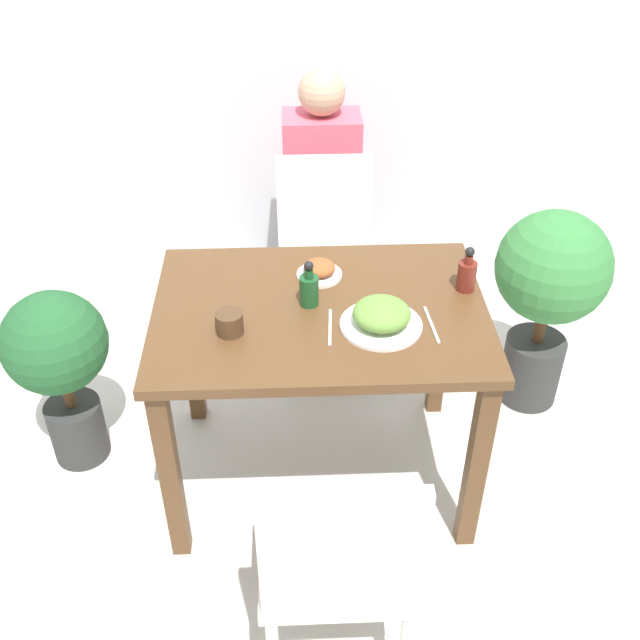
# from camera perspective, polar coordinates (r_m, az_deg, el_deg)

# --- Properties ---
(ground_plane) EXTENTS (16.00, 16.00, 0.00)m
(ground_plane) POSITION_cam_1_polar(r_m,az_deg,el_deg) (2.92, 0.00, -11.37)
(ground_plane) COLOR beige
(wall_back) EXTENTS (8.00, 0.05, 2.60)m
(wall_back) POSITION_cam_1_polar(r_m,az_deg,el_deg) (3.60, -1.13, 22.70)
(wall_back) COLOR silver
(wall_back) RESTS_ON ground_plane
(dining_table) EXTENTS (1.08, 0.76, 0.77)m
(dining_table) POSITION_cam_1_polar(r_m,az_deg,el_deg) (2.48, 0.00, -1.29)
(dining_table) COLOR brown
(dining_table) RESTS_ON ground_plane
(chair_near) EXTENTS (0.42, 0.42, 0.90)m
(chair_near) POSITION_cam_1_polar(r_m,az_deg,el_deg) (2.05, 1.41, -17.68)
(chair_near) COLOR silver
(chair_near) RESTS_ON ground_plane
(chair_far) EXTENTS (0.42, 0.42, 0.90)m
(chair_far) POSITION_cam_1_polar(r_m,az_deg,el_deg) (3.18, 0.42, 5.12)
(chair_far) COLOR silver
(chair_far) RESTS_ON ground_plane
(food_plate) EXTENTS (0.26, 0.26, 0.09)m
(food_plate) POSITION_cam_1_polar(r_m,az_deg,el_deg) (2.31, 4.71, 0.29)
(food_plate) COLOR white
(food_plate) RESTS_ON dining_table
(side_plate) EXTENTS (0.15, 0.15, 0.06)m
(side_plate) POSITION_cam_1_polar(r_m,az_deg,el_deg) (2.54, -0.05, 3.83)
(side_plate) COLOR white
(side_plate) RESTS_ON dining_table
(drink_cup) EXTENTS (0.09, 0.09, 0.07)m
(drink_cup) POSITION_cam_1_polar(r_m,az_deg,el_deg) (2.30, -6.91, -0.21)
(drink_cup) COLOR #4C331E
(drink_cup) RESTS_ON dining_table
(sauce_bottle) EXTENTS (0.06, 0.06, 0.16)m
(sauce_bottle) POSITION_cam_1_polar(r_m,az_deg,el_deg) (2.50, 11.12, 3.48)
(sauce_bottle) COLOR maroon
(sauce_bottle) RESTS_ON dining_table
(condiment_bottle) EXTENTS (0.06, 0.06, 0.16)m
(condiment_bottle) POSITION_cam_1_polar(r_m,az_deg,el_deg) (2.39, -0.85, 2.43)
(condiment_bottle) COLOR #194C23
(condiment_bottle) RESTS_ON dining_table
(fork_utensil) EXTENTS (0.02, 0.18, 0.00)m
(fork_utensil) POSITION_cam_1_polar(r_m,az_deg,el_deg) (2.32, 0.77, -0.55)
(fork_utensil) COLOR silver
(fork_utensil) RESTS_ON dining_table
(spoon_utensil) EXTENTS (0.02, 0.19, 0.00)m
(spoon_utensil) POSITION_cam_1_polar(r_m,az_deg,el_deg) (2.35, 8.50, -0.35)
(spoon_utensil) COLOR silver
(spoon_utensil) RESTS_ON dining_table
(potted_plant_left) EXTENTS (0.37, 0.37, 0.74)m
(potted_plant_left) POSITION_cam_1_polar(r_m,az_deg,el_deg) (2.82, -19.29, -2.82)
(potted_plant_left) COLOR #333333
(potted_plant_left) RESTS_ON ground_plane
(potted_plant_right) EXTENTS (0.44, 0.44, 0.87)m
(potted_plant_right) POSITION_cam_1_polar(r_m,az_deg,el_deg) (3.01, 17.06, 2.47)
(potted_plant_right) COLOR #333333
(potted_plant_right) RESTS_ON ground_plane
(person_figure) EXTENTS (0.34, 0.22, 1.17)m
(person_figure) POSITION_cam_1_polar(r_m,az_deg,el_deg) (3.46, 0.12, 9.33)
(person_figure) COLOR #2D3347
(person_figure) RESTS_ON ground_plane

